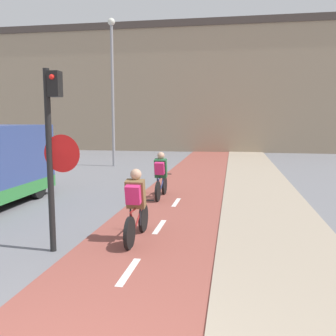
{
  "coord_description": "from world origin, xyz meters",
  "views": [
    {
      "loc": [
        1.57,
        -2.43,
        2.4
      ],
      "look_at": [
        0.0,
        6.61,
        1.2
      ],
      "focal_mm": 40.0,
      "sensor_mm": 36.0,
      "label": 1
    }
  ],
  "objects_px": {
    "street_lamp_far": "(112,78)",
    "cyclist_far": "(161,176)",
    "cyclist_near": "(136,206)",
    "traffic_light_pole": "(53,141)"
  },
  "relations": [
    {
      "from": "cyclist_near",
      "to": "cyclist_far",
      "type": "distance_m",
      "value": 4.03
    },
    {
      "from": "cyclist_near",
      "to": "cyclist_far",
      "type": "height_order",
      "value": "cyclist_near"
    },
    {
      "from": "traffic_light_pole",
      "to": "street_lamp_far",
      "type": "xyz_separation_m",
      "value": [
        -2.89,
        12.19,
        2.41
      ]
    },
    {
      "from": "cyclist_near",
      "to": "cyclist_far",
      "type": "xyz_separation_m",
      "value": [
        -0.28,
        4.02,
        -0.01
      ]
    },
    {
      "from": "cyclist_far",
      "to": "traffic_light_pole",
      "type": "bearing_deg",
      "value": -101.6
    },
    {
      "from": "traffic_light_pole",
      "to": "cyclist_far",
      "type": "xyz_separation_m",
      "value": [
        0.99,
        4.84,
        -1.33
      ]
    },
    {
      "from": "street_lamp_far",
      "to": "cyclist_far",
      "type": "xyz_separation_m",
      "value": [
        3.88,
        -7.35,
        -3.74
      ]
    },
    {
      "from": "street_lamp_far",
      "to": "cyclist_near",
      "type": "xyz_separation_m",
      "value": [
        4.16,
        -11.38,
        -3.73
      ]
    },
    {
      "from": "traffic_light_pole",
      "to": "cyclist_near",
      "type": "bearing_deg",
      "value": 32.54
    },
    {
      "from": "street_lamp_far",
      "to": "cyclist_far",
      "type": "height_order",
      "value": "street_lamp_far"
    }
  ]
}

